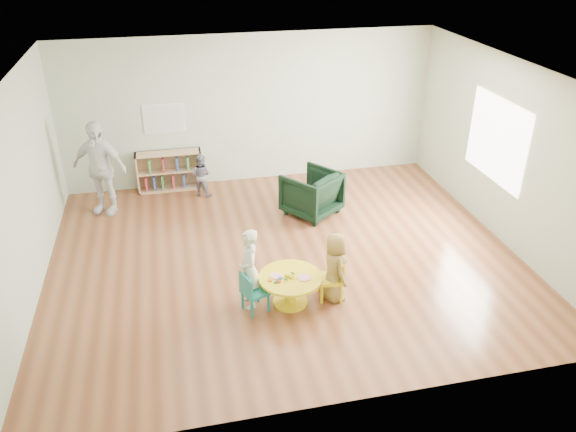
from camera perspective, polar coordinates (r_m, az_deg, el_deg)
The scene contains 11 objects.
room at distance 7.77m, azimuth -0.31°, elevation 7.78°, with size 7.10×7.00×2.80m.
activity_table at distance 7.48m, azimuth 0.24°, elevation -6.99°, with size 0.84×0.84×0.46m.
kid_chair_left at distance 7.34m, azimuth -3.66°, elevation -7.65°, with size 0.40×0.40×0.58m.
kid_chair_right at distance 7.59m, azimuth 4.69°, elevation -6.23°, with size 0.37×0.37×0.60m.
bookshelf at distance 10.84m, azimuth -12.01°, elevation 4.51°, with size 1.20×0.30×0.75m.
alphabet_poster at distance 10.62m, azimuth -12.48°, elevation 9.66°, with size 0.74×0.01×0.54m.
armchair at distance 9.68m, azimuth 2.41°, elevation 2.33°, with size 0.82×0.85×0.77m, color black.
child_left at distance 7.32m, azimuth -3.97°, elevation -5.39°, with size 0.41×0.27×1.12m, color silver.
child_right at distance 7.48m, azimuth 4.74°, elevation -5.20°, with size 0.48×0.31×0.99m, color yellow.
toddler at distance 10.46m, azimuth -8.81°, elevation 4.13°, with size 0.39×0.30×0.80m, color #181739.
adult_caretaker at distance 10.09m, azimuth -18.61°, elevation 4.65°, with size 0.97×0.40×1.65m, color white.
Camera 1 is at (-1.53, -7.13, 4.59)m, focal length 35.00 mm.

